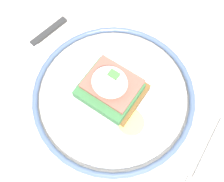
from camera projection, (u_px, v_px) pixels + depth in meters
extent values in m
plane|color=#B2ADA3|center=(107.00, 160.00, 1.18)|extent=(6.00, 6.00, 0.00)
cube|color=beige|center=(101.00, 92.00, 0.52)|extent=(1.03, 0.80, 0.03)
cylinder|color=beige|center=(59.00, 2.00, 1.07)|extent=(0.06, 0.06, 0.71)
cylinder|color=silver|center=(112.00, 98.00, 0.49)|extent=(0.25, 0.25, 0.01)
torus|color=slate|center=(112.00, 97.00, 0.49)|extent=(0.28, 0.28, 0.01)
cube|color=brown|center=(112.00, 94.00, 0.48)|extent=(0.10, 0.08, 0.02)
cube|color=#38703D|center=(109.00, 90.00, 0.46)|extent=(0.09, 0.08, 0.02)
cube|color=#9E5647|center=(112.00, 84.00, 0.45)|extent=(0.08, 0.07, 0.01)
ellipsoid|color=white|center=(110.00, 82.00, 0.43)|extent=(0.06, 0.05, 0.03)
cylinder|color=#EAD166|center=(131.00, 122.00, 0.46)|extent=(0.04, 0.04, 0.00)
cube|color=#47843D|center=(112.00, 77.00, 0.42)|extent=(0.02, 0.01, 0.00)
cube|color=silver|center=(210.00, 148.00, 0.46)|extent=(0.01, 0.12, 0.00)
cube|color=#2D2D2D|center=(49.00, 31.00, 0.55)|extent=(0.03, 0.09, 0.01)
cube|color=silver|center=(14.00, 59.00, 0.53)|extent=(0.04, 0.11, 0.00)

